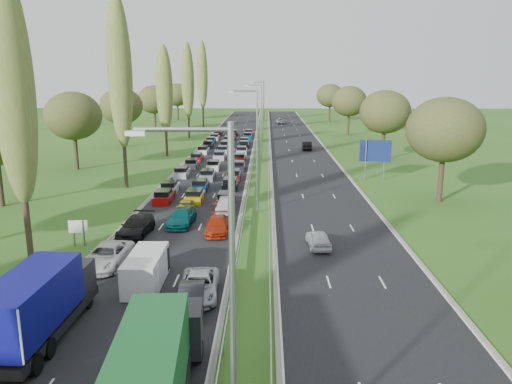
{
  "coord_description": "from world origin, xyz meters",
  "views": [
    {
      "loc": [
        5.4,
        -4.49,
        13.09
      ],
      "look_at": [
        4.33,
        45.55,
        1.5
      ],
      "focal_mm": 35.0,
      "sensor_mm": 36.0,
      "label": 1
    }
  ],
  "objects_px": {
    "near_car_2": "(107,256)",
    "white_van_rear": "(147,268)",
    "near_car_3": "(136,226)",
    "info_sign": "(78,229)",
    "blue_lorry": "(40,303)",
    "white_van_front": "(150,265)",
    "direction_sign": "(375,153)"
  },
  "relations": [
    {
      "from": "direction_sign",
      "to": "blue_lorry",
      "type": "bearing_deg",
      "value": -121.79
    },
    {
      "from": "blue_lorry",
      "to": "white_van_rear",
      "type": "relative_size",
      "value": 1.72
    },
    {
      "from": "blue_lorry",
      "to": "direction_sign",
      "type": "distance_m",
      "value": 48.19
    },
    {
      "from": "near_car_3",
      "to": "white_van_rear",
      "type": "height_order",
      "value": "white_van_rear"
    },
    {
      "from": "near_car_3",
      "to": "white_van_rear",
      "type": "bearing_deg",
      "value": -68.29
    },
    {
      "from": "near_car_3",
      "to": "blue_lorry",
      "type": "xyz_separation_m",
      "value": [
        -0.4,
        -17.07,
        1.17
      ]
    },
    {
      "from": "white_van_rear",
      "to": "direction_sign",
      "type": "bearing_deg",
      "value": 56.84
    },
    {
      "from": "info_sign",
      "to": "direction_sign",
      "type": "distance_m",
      "value": 39.28
    },
    {
      "from": "near_car_3",
      "to": "direction_sign",
      "type": "height_order",
      "value": "direction_sign"
    },
    {
      "from": "blue_lorry",
      "to": "info_sign",
      "type": "height_order",
      "value": "blue_lorry"
    },
    {
      "from": "white_van_rear",
      "to": "blue_lorry",
      "type": "bearing_deg",
      "value": -118.83
    },
    {
      "from": "near_car_2",
      "to": "white_van_rear",
      "type": "height_order",
      "value": "white_van_rear"
    },
    {
      "from": "near_car_2",
      "to": "direction_sign",
      "type": "height_order",
      "value": "direction_sign"
    },
    {
      "from": "near_car_3",
      "to": "info_sign",
      "type": "height_order",
      "value": "info_sign"
    },
    {
      "from": "blue_lorry",
      "to": "info_sign",
      "type": "xyz_separation_m",
      "value": [
        -3.43,
        14.32,
        -0.61
      ]
    },
    {
      "from": "blue_lorry",
      "to": "white_van_front",
      "type": "relative_size",
      "value": 1.91
    },
    {
      "from": "near_car_2",
      "to": "info_sign",
      "type": "relative_size",
      "value": 2.64
    },
    {
      "from": "white_van_rear",
      "to": "info_sign",
      "type": "relative_size",
      "value": 2.5
    },
    {
      "from": "info_sign",
      "to": "white_van_rear",
      "type": "bearing_deg",
      "value": -45.88
    },
    {
      "from": "info_sign",
      "to": "white_van_front",
      "type": "bearing_deg",
      "value": -42.49
    },
    {
      "from": "white_van_rear",
      "to": "info_sign",
      "type": "distance_m",
      "value": 10.27
    },
    {
      "from": "near_car_2",
      "to": "white_van_rear",
      "type": "relative_size",
      "value": 1.05
    },
    {
      "from": "blue_lorry",
      "to": "direction_sign",
      "type": "relative_size",
      "value": 1.73
    },
    {
      "from": "white_van_rear",
      "to": "info_sign",
      "type": "xyz_separation_m",
      "value": [
        -7.15,
        7.37,
        0.29
      ]
    },
    {
      "from": "near_car_3",
      "to": "info_sign",
      "type": "xyz_separation_m",
      "value": [
        -3.82,
        -2.75,
        0.57
      ]
    },
    {
      "from": "white_van_front",
      "to": "white_van_rear",
      "type": "bearing_deg",
      "value": -93.46
    },
    {
      "from": "near_car_3",
      "to": "white_van_front",
      "type": "distance_m",
      "value": 9.86
    },
    {
      "from": "near_car_2",
      "to": "near_car_3",
      "type": "height_order",
      "value": "near_car_3"
    },
    {
      "from": "white_van_rear",
      "to": "direction_sign",
      "type": "height_order",
      "value": "direction_sign"
    },
    {
      "from": "blue_lorry",
      "to": "white_van_front",
      "type": "distance_m",
      "value": 8.68
    },
    {
      "from": "blue_lorry",
      "to": "white_van_rear",
      "type": "xyz_separation_m",
      "value": [
        3.72,
        6.95,
        -0.89
      ]
    },
    {
      "from": "near_car_3",
      "to": "blue_lorry",
      "type": "bearing_deg",
      "value": -87.8
    }
  ]
}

